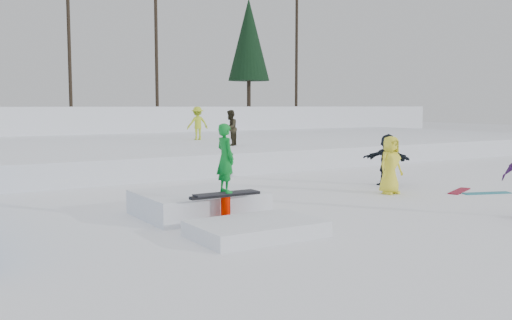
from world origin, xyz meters
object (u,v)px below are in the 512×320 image
spectator_dark (387,160)px  jib_rail_feature (213,207)px  walker_olive (230,128)px  walker_ygreen (198,123)px  spectator_yellow (390,165)px

spectator_dark → jib_rail_feature: jib_rail_feature is taller
walker_olive → jib_rail_feature: walker_olive is taller
walker_olive → spectator_dark: walker_olive is taller
walker_ygreen → jib_rail_feature: size_ratio=0.37×
walker_ygreen → spectator_dark: (0.45, -12.43, -0.81)m
walker_ygreen → walker_olive: bearing=89.5°
spectator_yellow → spectator_dark: bearing=44.7°
walker_olive → spectator_dark: bearing=54.4°
spectator_yellow → jib_rail_feature: jib_rail_feature is taller
walker_ygreen → spectator_dark: walker_ygreen is taller
walker_ygreen → spectator_yellow: walker_ygreen is taller
spectator_yellow → jib_rail_feature: 6.05m
spectator_yellow → spectator_dark: (1.15, 1.28, -0.01)m
walker_ygreen → jib_rail_feature: (-6.69, -14.41, -1.31)m
spectator_yellow → spectator_dark: 1.72m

